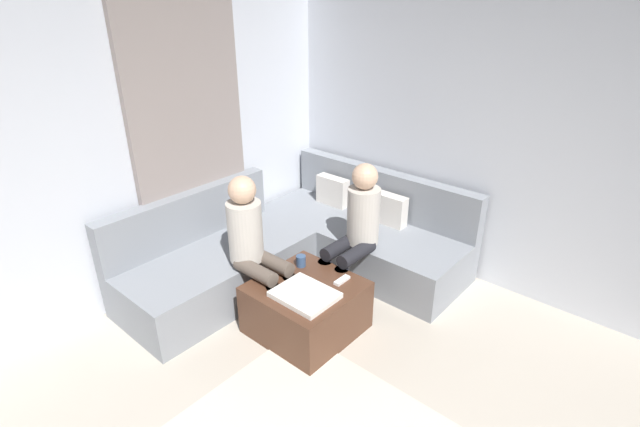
# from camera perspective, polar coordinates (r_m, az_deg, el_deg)

# --- Properties ---
(wall_back) EXTENTS (6.00, 0.12, 2.70)m
(wall_back) POSITION_cam_1_polar(r_m,az_deg,el_deg) (4.10, 30.85, 5.84)
(wall_back) COLOR silver
(wall_back) RESTS_ON ground_plane
(wall_left) EXTENTS (0.12, 6.00, 2.70)m
(wall_left) POSITION_cam_1_polar(r_m,az_deg,el_deg) (3.85, -32.45, 4.36)
(wall_left) COLOR silver
(wall_left) RESTS_ON ground_plane
(curtain_panel) EXTENTS (0.06, 1.10, 2.50)m
(curtain_panel) POSITION_cam_1_polar(r_m,az_deg,el_deg) (4.30, -15.38, 7.96)
(curtain_panel) COLOR gray
(curtain_panel) RESTS_ON ground_plane
(sectional_couch) EXTENTS (2.10, 2.55, 0.87)m
(sectional_couch) POSITION_cam_1_polar(r_m,az_deg,el_deg) (4.48, -2.27, -3.93)
(sectional_couch) COLOR gray
(sectional_couch) RESTS_ON ground_plane
(ottoman) EXTENTS (0.76, 0.76, 0.42)m
(ottoman) POSITION_cam_1_polar(r_m,az_deg,el_deg) (3.79, -1.68, -11.29)
(ottoman) COLOR #4C2D1E
(ottoman) RESTS_ON ground_plane
(folded_blanket) EXTENTS (0.44, 0.36, 0.04)m
(folded_blanket) POSITION_cam_1_polar(r_m,az_deg,el_deg) (3.53, -1.85, -9.82)
(folded_blanket) COLOR white
(folded_blanket) RESTS_ON ottoman
(coffee_mug) EXTENTS (0.08, 0.08, 0.10)m
(coffee_mug) POSITION_cam_1_polar(r_m,az_deg,el_deg) (3.88, -2.33, -5.76)
(coffee_mug) COLOR #334C72
(coffee_mug) RESTS_ON ottoman
(game_remote) EXTENTS (0.05, 0.15, 0.02)m
(game_remote) POSITION_cam_1_polar(r_m,az_deg,el_deg) (3.71, 2.68, -8.09)
(game_remote) COLOR white
(game_remote) RESTS_ON ottoman
(person_on_couch_back) EXTENTS (0.30, 0.60, 1.20)m
(person_on_couch_back) POSITION_cam_1_polar(r_m,az_deg,el_deg) (4.00, 4.40, -1.66)
(person_on_couch_back) COLOR black
(person_on_couch_back) RESTS_ON ground_plane
(person_on_couch_side) EXTENTS (0.60, 0.30, 1.20)m
(person_on_couch_side) POSITION_cam_1_polar(r_m,az_deg,el_deg) (3.78, -8.01, -3.57)
(person_on_couch_side) COLOR brown
(person_on_couch_side) RESTS_ON ground_plane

